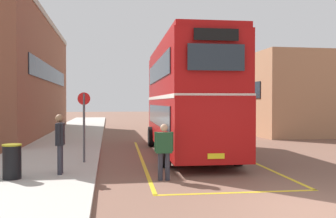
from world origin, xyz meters
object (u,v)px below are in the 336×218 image
object	(u,v)px
pedestrian_boarding	(164,148)
pedestrian_waiting_near	(60,139)
litter_bin	(12,161)
single_deck_bus	(178,109)
double_decker_bus	(187,96)
bus_stop_sign	(84,120)

from	to	relation	value
pedestrian_boarding	pedestrian_waiting_near	size ratio (longest dim) A/B	0.93
pedestrian_waiting_near	litter_bin	size ratio (longest dim) A/B	1.84
single_deck_bus	pedestrian_waiting_near	xyz separation A→B (m)	(-7.64, -21.40, -0.47)
double_decker_bus	single_deck_bus	xyz separation A→B (m)	(2.87, 16.94, -0.87)
pedestrian_waiting_near	litter_bin	world-z (taller)	pedestrian_waiting_near
single_deck_bus	litter_bin	size ratio (longest dim) A/B	9.80
double_decker_bus	litter_bin	distance (m)	8.01
double_decker_bus	litter_bin	xyz separation A→B (m)	(-5.98, -4.98, -1.89)
double_decker_bus	litter_bin	bearing A→B (deg)	-140.22
pedestrian_boarding	double_decker_bus	bearing A→B (deg)	71.00
pedestrian_boarding	single_deck_bus	bearing A→B (deg)	78.11
pedestrian_boarding	litter_bin	bearing A→B (deg)	177.33
double_decker_bus	litter_bin	world-z (taller)	double_decker_bus
pedestrian_boarding	pedestrian_waiting_near	xyz separation A→B (m)	(-2.98, 0.71, 0.23)
pedestrian_boarding	litter_bin	distance (m)	4.21
pedestrian_waiting_near	pedestrian_boarding	bearing A→B (deg)	-13.48
double_decker_bus	bus_stop_sign	size ratio (longest dim) A/B	4.07
double_decker_bus	pedestrian_waiting_near	world-z (taller)	double_decker_bus
double_decker_bus	pedestrian_boarding	size ratio (longest dim) A/B	6.15
pedestrian_boarding	bus_stop_sign	bearing A→B (deg)	130.94
bus_stop_sign	double_decker_bus	bearing A→B (deg)	29.61
pedestrian_waiting_near	bus_stop_sign	xyz separation A→B (m)	(0.56, 2.07, 0.47)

